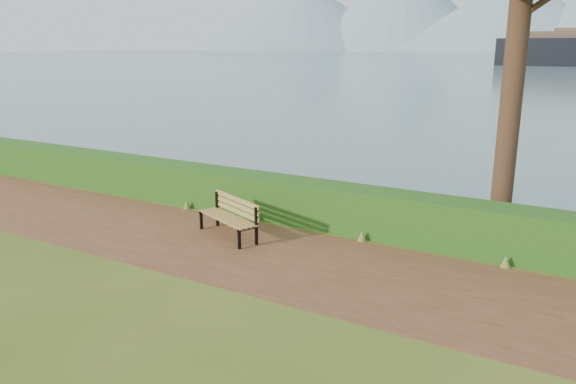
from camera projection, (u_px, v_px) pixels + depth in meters
The scene contains 4 objects.
ground at pixel (245, 258), 11.00m from camera, with size 140.00×140.00×0.00m, color #445117.
path at pixel (254, 253), 11.25m from camera, with size 40.00×3.40×0.01m, color #552F1D.
hedge at pixel (308, 202), 13.05m from camera, with size 32.00×0.85×1.00m, color #1C4B15.
bench at pixel (231, 214), 12.13m from camera, with size 1.77×1.12×0.86m.
Camera 1 is at (5.91, -8.50, 4.04)m, focal length 35.00 mm.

